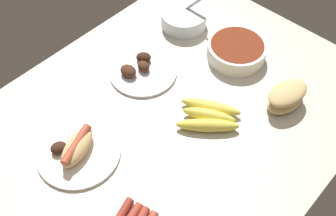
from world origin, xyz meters
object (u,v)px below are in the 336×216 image
at_px(bread_stack, 286,96).
at_px(banana_bunch, 209,116).
at_px(plate_grilled_meat, 141,70).
at_px(bowl_coleslaw, 184,18).
at_px(bowl_chili, 236,50).
at_px(plate_hotdog_assembled, 77,150).

relative_size(bread_stack, banana_bunch, 0.73).
xyz_separation_m(plate_grilled_meat, bowl_coleslaw, (0.26, 0.05, 0.02)).
height_order(bowl_chili, bowl_coleslaw, bowl_coleslaw).
bearing_deg(bowl_chili, plate_grilled_meat, 145.58).
bearing_deg(bread_stack, plate_grilled_meat, 115.98).
height_order(bowl_chili, plate_hotdog_assembled, plate_hotdog_assembled).
relative_size(bowl_chili, plate_hotdog_assembled, 0.83).
height_order(plate_hotdog_assembled, bread_stack, bread_stack).
distance_m(plate_hotdog_assembled, bowl_coleslaw, 0.61).
bearing_deg(plate_hotdog_assembled, banana_bunch, -29.99).
relative_size(plate_hotdog_assembled, bowl_coleslaw, 1.44).
bearing_deg(plate_hotdog_assembled, bowl_chili, -8.73).
distance_m(plate_hotdog_assembled, plate_grilled_meat, 0.34).
distance_m(plate_grilled_meat, bread_stack, 0.45).
bearing_deg(plate_hotdog_assembled, bread_stack, -31.04).
height_order(bowl_chili, banana_bunch, bowl_chili).
height_order(bread_stack, banana_bunch, bread_stack).
xyz_separation_m(plate_grilled_meat, bread_stack, (0.20, -0.40, 0.03)).
bearing_deg(bread_stack, bowl_coleslaw, 81.86).
relative_size(bowl_chili, bread_stack, 1.28).
relative_size(plate_grilled_meat, bowl_coleslaw, 1.35).
distance_m(plate_hotdog_assembled, banana_bunch, 0.38).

